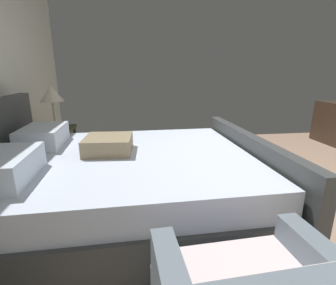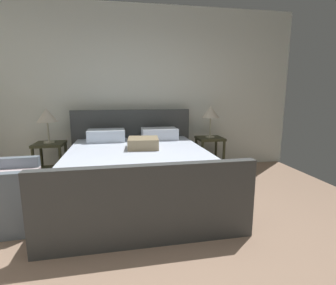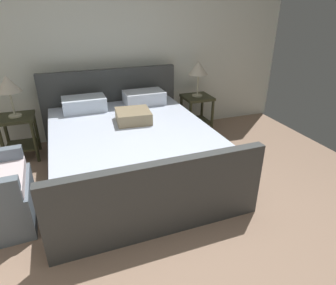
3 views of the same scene
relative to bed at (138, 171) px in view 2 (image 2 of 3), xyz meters
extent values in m
cube|color=#9E7E67|center=(0.21, -1.47, -0.35)|extent=(5.34, 5.49, 0.02)
cube|color=silver|center=(0.21, 1.34, 1.07)|extent=(5.46, 0.12, 2.82)
cube|color=#3C3E3E|center=(0.00, -0.05, -0.14)|extent=(1.90, 2.20, 0.40)
cube|color=#3C3E3E|center=(-0.03, 1.08, 0.20)|extent=(1.98, 0.14, 1.08)
cube|color=#3C3E3E|center=(0.03, -1.18, 0.03)|extent=(1.98, 0.14, 0.75)
cube|color=silver|center=(0.00, -0.05, 0.17)|extent=(1.82, 2.14, 0.22)
cube|color=silver|center=(-0.43, 0.74, 0.37)|extent=(0.57, 0.37, 0.18)
cube|color=silver|center=(0.40, 0.76, 0.37)|extent=(0.57, 0.37, 0.18)
cube|color=#917E5E|center=(0.09, 0.12, 0.35)|extent=(0.43, 0.43, 0.14)
cube|color=#30311C|center=(1.31, 0.91, 0.24)|extent=(0.44, 0.44, 0.04)
cube|color=#30311C|center=(1.31, 0.91, -0.16)|extent=(0.40, 0.40, 0.02)
cylinder|color=#30311C|center=(1.12, 0.72, -0.06)|extent=(0.04, 0.04, 0.56)
cylinder|color=#30311C|center=(1.50, 0.72, -0.06)|extent=(0.04, 0.04, 0.56)
cylinder|color=#30311C|center=(1.12, 1.10, -0.06)|extent=(0.04, 0.04, 0.56)
cylinder|color=#30311C|center=(1.50, 1.10, -0.06)|extent=(0.04, 0.04, 0.56)
cylinder|color=#B7B293|center=(1.31, 0.91, 0.27)|extent=(0.16, 0.16, 0.02)
cylinder|color=#B7B293|center=(1.31, 0.91, 0.44)|extent=(0.02, 0.02, 0.32)
cone|color=beige|center=(1.31, 0.91, 0.70)|extent=(0.30, 0.30, 0.20)
cube|color=#30311C|center=(-1.31, 0.85, 0.24)|extent=(0.44, 0.44, 0.04)
cube|color=#30311C|center=(-1.31, 0.85, -0.16)|extent=(0.40, 0.40, 0.02)
cylinder|color=#30311C|center=(-1.50, 0.66, -0.06)|extent=(0.04, 0.04, 0.56)
cylinder|color=#30311C|center=(-1.12, 0.66, -0.06)|extent=(0.04, 0.04, 0.56)
cylinder|color=#30311C|center=(-1.50, 1.04, -0.06)|extent=(0.04, 0.04, 0.56)
cylinder|color=#30311C|center=(-1.12, 1.04, -0.06)|extent=(0.04, 0.04, 0.56)
cylinder|color=#B7B293|center=(-1.31, 0.85, 0.27)|extent=(0.16, 0.16, 0.02)
cylinder|color=#B7B293|center=(-1.31, 0.85, 0.43)|extent=(0.02, 0.02, 0.30)
cone|color=beige|center=(-1.31, 0.85, 0.69)|extent=(0.30, 0.30, 0.21)
cube|color=slate|center=(-1.44, -0.55, -0.13)|extent=(0.76, 0.76, 0.42)
cube|color=slate|center=(-1.46, -0.24, 0.19)|extent=(0.65, 0.13, 0.22)
camera|label=1|loc=(-2.11, -0.12, 0.97)|focal=26.95mm
camera|label=2|loc=(-0.16, -3.25, 1.00)|focal=27.17mm
camera|label=3|loc=(-0.61, -3.13, 1.57)|focal=30.89mm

